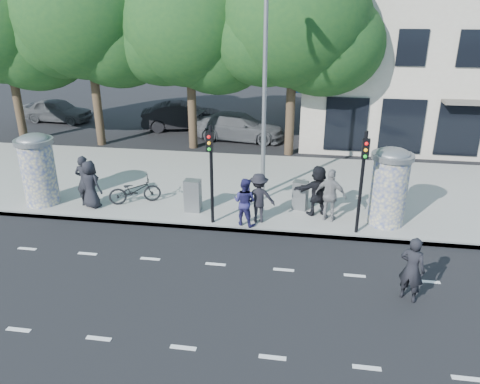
% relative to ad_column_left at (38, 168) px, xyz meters
% --- Properties ---
extents(ground, '(120.00, 120.00, 0.00)m').
position_rel_ad_column_left_xyz_m(ground, '(7.20, -4.50, -1.54)').
color(ground, black).
rests_on(ground, ground).
extents(sidewalk, '(40.00, 8.00, 0.15)m').
position_rel_ad_column_left_xyz_m(sidewalk, '(7.20, 3.00, -1.46)').
color(sidewalk, gray).
rests_on(sidewalk, ground).
extents(curb, '(40.00, 0.10, 0.16)m').
position_rel_ad_column_left_xyz_m(curb, '(7.20, -0.95, -1.46)').
color(curb, slate).
rests_on(curb, ground).
extents(lane_dash_near, '(32.00, 0.12, 0.01)m').
position_rel_ad_column_left_xyz_m(lane_dash_near, '(7.20, -6.70, -1.53)').
color(lane_dash_near, silver).
rests_on(lane_dash_near, ground).
extents(lane_dash_far, '(32.00, 0.12, 0.01)m').
position_rel_ad_column_left_xyz_m(lane_dash_far, '(7.20, -3.10, -1.53)').
color(lane_dash_far, silver).
rests_on(lane_dash_far, ground).
extents(ad_column_left, '(1.36, 1.36, 2.65)m').
position_rel_ad_column_left_xyz_m(ad_column_left, '(0.00, 0.00, 0.00)').
color(ad_column_left, beige).
rests_on(ad_column_left, sidewalk).
extents(ad_column_right, '(1.36, 1.36, 2.65)m').
position_rel_ad_column_left_xyz_m(ad_column_right, '(12.40, 0.20, 0.00)').
color(ad_column_right, beige).
rests_on(ad_column_right, sidewalk).
extents(traffic_pole_near, '(0.22, 0.31, 3.40)m').
position_rel_ad_column_left_xyz_m(traffic_pole_near, '(6.60, -0.71, 0.69)').
color(traffic_pole_near, black).
rests_on(traffic_pole_near, sidewalk).
extents(traffic_pole_far, '(0.22, 0.31, 3.40)m').
position_rel_ad_column_left_xyz_m(traffic_pole_far, '(11.40, -0.71, 0.69)').
color(traffic_pole_far, black).
rests_on(traffic_pole_far, sidewalk).
extents(street_lamp, '(0.25, 0.93, 8.00)m').
position_rel_ad_column_left_xyz_m(street_lamp, '(8.00, 2.13, 3.26)').
color(street_lamp, slate).
rests_on(street_lamp, sidewalk).
extents(tree_far_left, '(7.20, 7.20, 9.26)m').
position_rel_ad_column_left_xyz_m(tree_far_left, '(-5.80, 8.00, 4.65)').
color(tree_far_left, '#38281C').
rests_on(tree_far_left, ground).
extents(tree_mid_left, '(7.20, 7.20, 9.57)m').
position_rel_ad_column_left_xyz_m(tree_mid_left, '(-1.30, 8.00, 4.96)').
color(tree_mid_left, '#38281C').
rests_on(tree_mid_left, ground).
extents(tree_near_left, '(6.80, 6.80, 8.97)m').
position_rel_ad_column_left_xyz_m(tree_near_left, '(3.70, 8.20, 4.53)').
color(tree_near_left, '#38281C').
rests_on(tree_near_left, ground).
extents(tree_center, '(7.00, 7.00, 9.30)m').
position_rel_ad_column_left_xyz_m(tree_center, '(8.70, 7.80, 4.77)').
color(tree_center, '#38281C').
rests_on(tree_center, ground).
extents(ped_a, '(1.01, 0.85, 1.77)m').
position_rel_ad_column_left_xyz_m(ped_a, '(2.00, -0.07, -0.50)').
color(ped_a, black).
rests_on(ped_a, sidewalk).
extents(ped_b, '(0.71, 0.47, 1.92)m').
position_rel_ad_column_left_xyz_m(ped_b, '(1.74, 0.02, -0.43)').
color(ped_b, black).
rests_on(ped_b, sidewalk).
extents(ped_c, '(0.96, 0.86, 1.65)m').
position_rel_ad_column_left_xyz_m(ped_c, '(7.70, -0.63, -0.56)').
color(ped_c, navy).
rests_on(ped_c, sidewalk).
extents(ped_d, '(1.23, 0.87, 1.73)m').
position_rel_ad_column_left_xyz_m(ped_d, '(8.13, -0.34, -0.52)').
color(ped_d, black).
rests_on(ped_d, sidewalk).
extents(ped_e, '(1.22, 0.92, 1.85)m').
position_rel_ad_column_left_xyz_m(ped_e, '(10.53, 0.12, -0.46)').
color(ped_e, gray).
rests_on(ped_e, sidewalk).
extents(ped_f, '(1.77, 1.22, 1.80)m').
position_rel_ad_column_left_xyz_m(ped_f, '(10.10, 0.56, -0.49)').
color(ped_f, black).
rests_on(ped_f, sidewalk).
extents(man_road, '(0.78, 0.71, 1.78)m').
position_rel_ad_column_left_xyz_m(man_road, '(12.47, -4.00, -0.65)').
color(man_road, black).
rests_on(man_road, ground).
extents(bicycle, '(1.39, 2.00, 1.00)m').
position_rel_ad_column_left_xyz_m(bicycle, '(3.41, 0.52, -0.89)').
color(bicycle, black).
rests_on(bicycle, sidewalk).
extents(cabinet_left, '(0.58, 0.43, 1.18)m').
position_rel_ad_column_left_xyz_m(cabinet_left, '(5.72, 0.15, -0.80)').
color(cabinet_left, slate).
rests_on(cabinet_left, sidewalk).
extents(cabinet_right, '(0.59, 0.50, 1.06)m').
position_rel_ad_column_left_xyz_m(cabinet_right, '(9.50, 0.92, -0.86)').
color(cabinet_right, slate).
rests_on(cabinet_right, sidewalk).
extents(car_left, '(2.12, 4.41, 1.45)m').
position_rel_ad_column_left_xyz_m(car_left, '(-6.12, 12.34, -0.81)').
color(car_left, '#484B4E').
rests_on(car_left, ground).
extents(car_mid, '(2.88, 5.10, 1.59)m').
position_rel_ad_column_left_xyz_m(car_mid, '(2.21, 11.73, -0.74)').
color(car_mid, black).
rests_on(car_mid, ground).
extents(car_right, '(2.47, 5.17, 1.45)m').
position_rel_ad_column_left_xyz_m(car_right, '(5.83, 10.05, -0.81)').
color(car_right, '#515358').
rests_on(car_right, ground).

